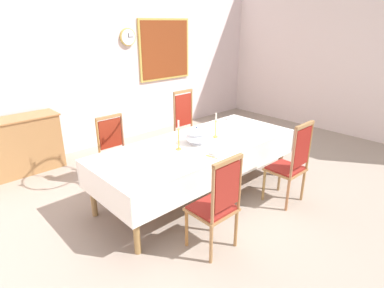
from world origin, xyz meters
The scene contains 19 objects.
ground centered at (0.00, 0.00, -0.02)m, with size 8.10×5.70×0.04m, color #A39486.
back_wall centered at (0.00, 2.89, 1.66)m, with size 8.10×0.08×3.32m, color silver.
right_wall centered at (4.09, 0.00, 1.66)m, with size 0.08×5.70×3.32m, color silver.
dining_table centered at (0.00, 0.19, 0.68)m, with size 2.85×1.15×0.75m.
tablecloth centered at (0.00, 0.19, 0.67)m, with size 2.87×1.17×0.36m.
chair_south_a centered at (-0.68, -0.80, 0.55)m, with size 0.44×0.42×1.08m.
chair_north_a centered at (-0.68, 1.16, 0.54)m, with size 0.44×0.42×1.04m.
chair_south_b centered at (0.71, -0.80, 0.57)m, with size 0.44×0.42×1.13m.
chair_north_b centered at (0.71, 1.17, 0.59)m, with size 0.44×0.42×1.20m.
soup_tureen centered at (-0.03, 0.19, 0.87)m, with size 0.31×0.31×0.24m.
candlestick_west centered at (-0.34, 0.19, 0.91)m, with size 0.07×0.07×0.39m.
candlestick_east centered at (0.34, 0.19, 0.90)m, with size 0.07×0.07×0.35m.
bowl_near_left centered at (1.16, 0.61, 0.77)m, with size 0.16×0.16×0.03m.
bowl_near_right centered at (-0.09, -0.26, 0.78)m, with size 0.19×0.19×0.04m.
spoon_primary centered at (1.27, 0.63, 0.76)m, with size 0.04×0.18×0.01m.
spoon_secondary centered at (-0.22, -0.23, 0.76)m, with size 0.05×0.18×0.01m.
sideboard centered at (-1.68, 2.57, 0.45)m, with size 1.44×0.48×0.90m.
mounted_clock centered at (0.67, 2.82, 1.99)m, with size 0.32×0.06×0.32m.
framed_painting centered at (1.57, 2.83, 1.72)m, with size 1.29×0.05×1.23m.
Camera 1 is at (-2.76, -2.66, 2.27)m, focal length 29.76 mm.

